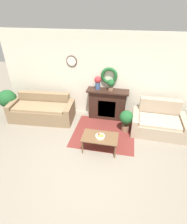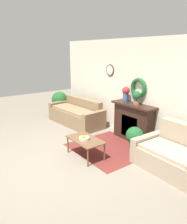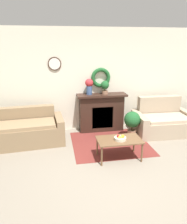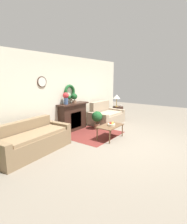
{
  "view_description": "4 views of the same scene",
  "coord_description": "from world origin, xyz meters",
  "px_view_note": "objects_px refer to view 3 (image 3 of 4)",
  "views": [
    {
      "loc": [
        0.67,
        -2.55,
        3.26
      ],
      "look_at": [
        -0.11,
        1.31,
        0.86
      ],
      "focal_mm": 28.0,
      "sensor_mm": 36.0,
      "label": 1
    },
    {
      "loc": [
        3.96,
        -1.75,
        2.38
      ],
      "look_at": [
        -0.21,
        1.37,
        0.91
      ],
      "focal_mm": 35.0,
      "sensor_mm": 36.0,
      "label": 2
    },
    {
      "loc": [
        -1.1,
        -3.05,
        2.3
      ],
      "look_at": [
        -0.25,
        1.6,
        0.81
      ],
      "focal_mm": 35.0,
      "sensor_mm": 36.0,
      "label": 3
    },
    {
      "loc": [
        -4.54,
        -1.88,
        1.94
      ],
      "look_at": [
        -0.21,
        1.27,
        0.88
      ],
      "focal_mm": 28.0,
      "sensor_mm": 36.0,
      "label": 4
    }
  ],
  "objects_px": {
    "fireplace": "(101,112)",
    "vase_on_mantel_left": "(89,85)",
    "loveseat_right": "(163,121)",
    "coffee_table": "(119,141)",
    "fruit_bowl": "(120,138)",
    "potted_plant_floor_by_loveseat": "(132,121)",
    "couch_left": "(19,131)",
    "potted_plant_on_mantel": "(105,86)"
  },
  "relations": [
    {
      "from": "vase_on_mantel_left",
      "to": "potted_plant_on_mantel",
      "type": "bearing_deg",
      "value": -2.76
    },
    {
      "from": "fruit_bowl",
      "to": "potted_plant_floor_by_loveseat",
      "type": "relative_size",
      "value": 0.35
    },
    {
      "from": "loveseat_right",
      "to": "vase_on_mantel_left",
      "type": "distance_m",
      "value": 2.19
    },
    {
      "from": "loveseat_right",
      "to": "vase_on_mantel_left",
      "type": "height_order",
      "value": "vase_on_mantel_left"
    },
    {
      "from": "potted_plant_floor_by_loveseat",
      "to": "vase_on_mantel_left",
      "type": "bearing_deg",
      "value": 146.48
    },
    {
      "from": "loveseat_right",
      "to": "potted_plant_floor_by_loveseat",
      "type": "distance_m",
      "value": 0.97
    },
    {
      "from": "coffee_table",
      "to": "potted_plant_floor_by_loveseat",
      "type": "height_order",
      "value": "potted_plant_floor_by_loveseat"
    },
    {
      "from": "coffee_table",
      "to": "fireplace",
      "type": "bearing_deg",
      "value": 91.04
    },
    {
      "from": "fireplace",
      "to": "coffee_table",
      "type": "relative_size",
      "value": 1.45
    },
    {
      "from": "fireplace",
      "to": "potted_plant_floor_by_loveseat",
      "type": "height_order",
      "value": "fireplace"
    },
    {
      "from": "fireplace",
      "to": "vase_on_mantel_left",
      "type": "xyz_separation_m",
      "value": [
        -0.33,
        0.01,
        0.74
      ]
    },
    {
      "from": "vase_on_mantel_left",
      "to": "potted_plant_floor_by_loveseat",
      "type": "height_order",
      "value": "vase_on_mantel_left"
    },
    {
      "from": "potted_plant_floor_by_loveseat",
      "to": "coffee_table",
      "type": "bearing_deg",
      "value": -123.06
    },
    {
      "from": "couch_left",
      "to": "vase_on_mantel_left",
      "type": "relative_size",
      "value": 5.12
    },
    {
      "from": "fireplace",
      "to": "couch_left",
      "type": "relative_size",
      "value": 0.62
    },
    {
      "from": "loveseat_right",
      "to": "fruit_bowl",
      "type": "relative_size",
      "value": 6.43
    },
    {
      "from": "vase_on_mantel_left",
      "to": "couch_left",
      "type": "bearing_deg",
      "value": -164.16
    },
    {
      "from": "loveseat_right",
      "to": "fruit_bowl",
      "type": "xyz_separation_m",
      "value": [
        -1.55,
        -1.18,
        0.17
      ]
    },
    {
      "from": "coffee_table",
      "to": "potted_plant_floor_by_loveseat",
      "type": "distance_m",
      "value": 1.14
    },
    {
      "from": "fireplace",
      "to": "coffee_table",
      "type": "xyz_separation_m",
      "value": [
        0.03,
        -1.59,
        -0.13
      ]
    },
    {
      "from": "fireplace",
      "to": "couch_left",
      "type": "height_order",
      "value": "fireplace"
    },
    {
      "from": "coffee_table",
      "to": "potted_plant_on_mantel",
      "type": "bearing_deg",
      "value": 88.01
    },
    {
      "from": "couch_left",
      "to": "potted_plant_on_mantel",
      "type": "height_order",
      "value": "potted_plant_on_mantel"
    },
    {
      "from": "couch_left",
      "to": "vase_on_mantel_left",
      "type": "height_order",
      "value": "vase_on_mantel_left"
    },
    {
      "from": "loveseat_right",
      "to": "fruit_bowl",
      "type": "bearing_deg",
      "value": -141.11
    },
    {
      "from": "coffee_table",
      "to": "potted_plant_on_mantel",
      "type": "relative_size",
      "value": 2.6
    },
    {
      "from": "coffee_table",
      "to": "fruit_bowl",
      "type": "relative_size",
      "value": 3.78
    },
    {
      "from": "couch_left",
      "to": "potted_plant_on_mantel",
      "type": "xyz_separation_m",
      "value": [
        2.18,
        0.48,
        0.92
      ]
    },
    {
      "from": "fireplace",
      "to": "loveseat_right",
      "type": "bearing_deg",
      "value": -15.82
    },
    {
      "from": "loveseat_right",
      "to": "coffee_table",
      "type": "bearing_deg",
      "value": -142.14
    },
    {
      "from": "loveseat_right",
      "to": "potted_plant_on_mantel",
      "type": "xyz_separation_m",
      "value": [
        -1.5,
        0.44,
        0.92
      ]
    },
    {
      "from": "vase_on_mantel_left",
      "to": "fireplace",
      "type": "bearing_deg",
      "value": -0.97
    },
    {
      "from": "coffee_table",
      "to": "vase_on_mantel_left",
      "type": "distance_m",
      "value": 1.86
    },
    {
      "from": "fireplace",
      "to": "coffee_table",
      "type": "height_order",
      "value": "fireplace"
    },
    {
      "from": "loveseat_right",
      "to": "vase_on_mantel_left",
      "type": "xyz_separation_m",
      "value": [
        -1.92,
        0.46,
        0.95
      ]
    },
    {
      "from": "couch_left",
      "to": "potted_plant_floor_by_loveseat",
      "type": "bearing_deg",
      "value": -7.52
    },
    {
      "from": "loveseat_right",
      "to": "coffee_table",
      "type": "distance_m",
      "value": 1.94
    },
    {
      "from": "couch_left",
      "to": "coffee_table",
      "type": "distance_m",
      "value": 2.39
    },
    {
      "from": "fireplace",
      "to": "couch_left",
      "type": "bearing_deg",
      "value": -166.71
    },
    {
      "from": "loveseat_right",
      "to": "coffee_table",
      "type": "xyz_separation_m",
      "value": [
        -1.56,
        -1.14,
        0.08
      ]
    },
    {
      "from": "fruit_bowl",
      "to": "vase_on_mantel_left",
      "type": "height_order",
      "value": "vase_on_mantel_left"
    },
    {
      "from": "fruit_bowl",
      "to": "potted_plant_floor_by_loveseat",
      "type": "height_order",
      "value": "potted_plant_floor_by_loveseat"
    }
  ]
}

